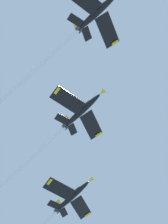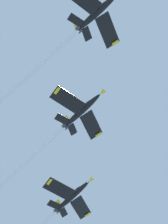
{
  "view_description": "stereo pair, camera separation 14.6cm",
  "coord_description": "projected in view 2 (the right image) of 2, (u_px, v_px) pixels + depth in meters",
  "views": [
    {
      "loc": [
        -20.61,
        -18.11,
        1.72
      ],
      "look_at": [
        61.93,
        18.06,
        86.78
      ],
      "focal_mm": 80.27,
      "sensor_mm": 36.0,
      "label": 1
    },
    {
      "loc": [
        -20.67,
        -17.98,
        1.72
      ],
      "look_at": [
        61.93,
        18.06,
        86.78
      ],
      "focal_mm": 80.27,
      "sensor_mm": 36.0,
      "label": 2
    }
  ],
  "objects": [
    {
      "name": "jet_third",
      "position": [
        40.0,
        150.0,
        124.07
      ],
      "size": [
        19.86,
        52.91,
        30.01
      ],
      "color": "black"
    },
    {
      "name": "jet_second",
      "position": [
        62.0,
        45.0,
        112.91
      ],
      "size": [
        19.83,
        44.45,
        24.25
      ],
      "color": "black"
    }
  ]
}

